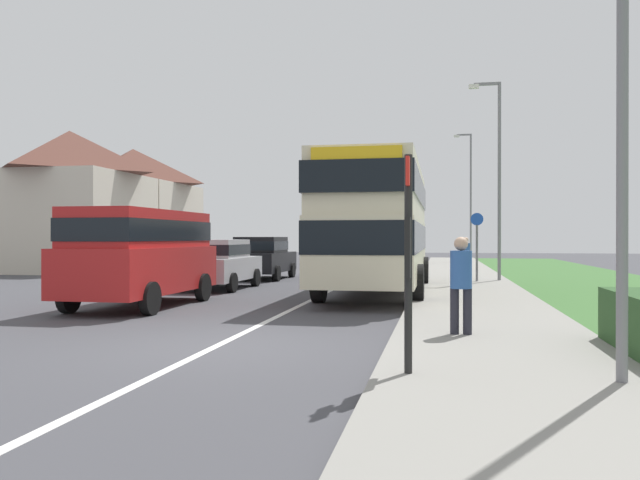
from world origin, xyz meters
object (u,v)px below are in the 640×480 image
at_px(parked_car_black, 262,256).
at_px(bus_stop_sign, 408,248).
at_px(parked_van_red, 142,250).
at_px(street_lamp_mid, 496,168).
at_px(pedestrian_at_stop, 461,281).
at_px(double_decker_bus, 378,221).
at_px(pedestrian_walking_away, 466,256).
at_px(street_lamp_near, 612,12).
at_px(cycle_route_sign, 477,244).
at_px(street_lamp_far, 469,190).
at_px(parked_car_silver, 217,262).

height_order(parked_car_black, bus_stop_sign, bus_stop_sign).
distance_m(parked_van_red, street_lamp_mid, 13.37).
height_order(pedestrian_at_stop, street_lamp_mid, street_lamp_mid).
bearing_deg(double_decker_bus, pedestrian_walking_away, 62.90).
distance_m(double_decker_bus, pedestrian_at_stop, 8.67).
bearing_deg(parked_van_red, parked_car_black, 89.63).
distance_m(parked_car_black, bus_stop_sign, 18.24).
distance_m(pedestrian_at_stop, street_lamp_near, 4.59).
relative_size(parked_van_red, street_lamp_near, 0.70).
xyz_separation_m(parked_van_red, cycle_route_sign, (8.29, 8.80, 0.07)).
bearing_deg(cycle_route_sign, parked_car_black, 170.54).
xyz_separation_m(double_decker_bus, parked_van_red, (-5.23, -4.54, -0.78)).
bearing_deg(parked_car_black, street_lamp_far, 64.21).
distance_m(parked_car_black, street_lamp_mid, 9.54).
distance_m(pedestrian_at_stop, bus_stop_sign, 3.17).
distance_m(parked_car_silver, parked_car_black, 4.93).
distance_m(parked_car_black, pedestrian_walking_away, 7.88).
xyz_separation_m(pedestrian_at_stop, street_lamp_mid, (1.65, 13.26, 3.20)).
bearing_deg(street_lamp_mid, bus_stop_sign, -98.13).
distance_m(parked_car_black, street_lamp_far, 20.61).
distance_m(parked_car_black, cycle_route_sign, 8.35).
bearing_deg(pedestrian_walking_away, parked_car_silver, -149.97).
height_order(parked_van_red, parked_car_black, parked_van_red).
bearing_deg(street_lamp_near, pedestrian_walking_away, 93.05).
xyz_separation_m(bus_stop_sign, cycle_route_sign, (1.61, 15.62, -0.11)).
xyz_separation_m(pedestrian_walking_away, bus_stop_sign, (-1.26, -16.66, 0.56)).
height_order(parked_car_silver, street_lamp_near, street_lamp_near).
relative_size(parked_van_red, bus_stop_sign, 1.89).
distance_m(pedestrian_walking_away, street_lamp_far, 18.97).
distance_m(parked_van_red, cycle_route_sign, 12.09).
relative_size(street_lamp_near, street_lamp_mid, 0.97).
distance_m(parked_car_black, street_lamp_near, 19.39).
bearing_deg(cycle_route_sign, street_lamp_far, 88.28).
relative_size(double_decker_bus, bus_stop_sign, 3.86).
bearing_deg(bus_stop_sign, pedestrian_walking_away, 85.66).
bearing_deg(parked_van_red, cycle_route_sign, 46.72).
xyz_separation_m(parked_van_red, parked_car_black, (0.07, 10.17, -0.44)).
distance_m(double_decker_bus, street_lamp_mid, 6.54).
bearing_deg(cycle_route_sign, street_lamp_near, -88.03).
relative_size(parked_car_black, pedestrian_walking_away, 2.41).
xyz_separation_m(pedestrian_walking_away, cycle_route_sign, (0.35, -1.04, 0.45)).
relative_size(parked_car_black, street_lamp_far, 0.48).
bearing_deg(parked_car_black, street_lamp_mid, -4.44).
bearing_deg(pedestrian_at_stop, parked_car_black, 117.59).
distance_m(double_decker_bus, bus_stop_sign, 11.47).
xyz_separation_m(pedestrian_at_stop, cycle_route_sign, (0.94, 12.58, 0.45)).
height_order(street_lamp_near, street_lamp_far, street_lamp_far).
bearing_deg(parked_car_black, parked_van_red, -90.37).
bearing_deg(street_lamp_far, pedestrian_walking_away, -92.89).
bearing_deg(parked_car_silver, double_decker_bus, -7.59).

